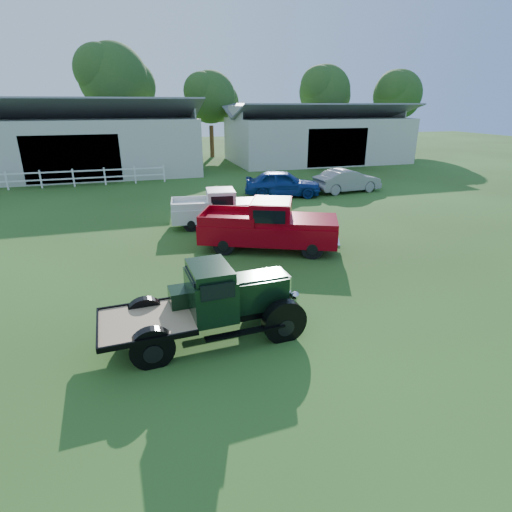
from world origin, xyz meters
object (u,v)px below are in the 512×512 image
object	(u,v)px
red_pickup	(268,225)
misc_car_grey	(347,181)
misc_car_blue	(283,183)
white_pickup	(219,208)
vintage_flatbed	(207,303)

from	to	relation	value
red_pickup	misc_car_grey	world-z (taller)	red_pickup
red_pickup	misc_car_blue	xyz separation A→B (m)	(3.82, 8.74, -0.20)
white_pickup	misc_car_blue	distance (m)	7.10
red_pickup	misc_car_grey	size ratio (longest dim) A/B	1.24
misc_car_blue	red_pickup	bearing A→B (deg)	174.57
misc_car_grey	red_pickup	bearing A→B (deg)	130.96
vintage_flatbed	misc_car_blue	distance (m)	15.96
red_pickup	white_pickup	xyz separation A→B (m)	(-1.15, 3.67, -0.15)
red_pickup	misc_car_blue	size ratio (longest dim) A/B	1.18
vintage_flatbed	white_pickup	xyz separation A→B (m)	(2.21, 9.19, -0.10)
misc_car_blue	misc_car_grey	xyz separation A→B (m)	(4.34, -0.05, -0.06)
vintage_flatbed	white_pickup	bearing A→B (deg)	73.26
misc_car_blue	white_pickup	bearing A→B (deg)	153.73
misc_car_blue	vintage_flatbed	bearing A→B (deg)	171.47
vintage_flatbed	misc_car_blue	size ratio (longest dim) A/B	1.03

